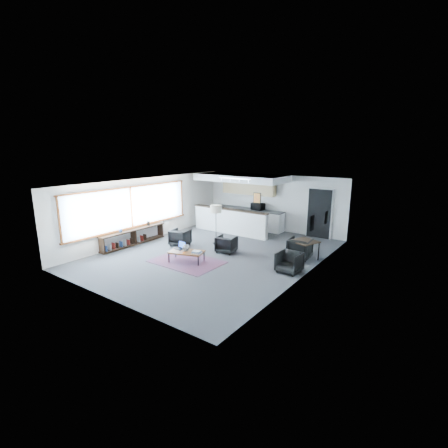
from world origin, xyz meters
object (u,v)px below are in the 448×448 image
Objects in this scene: laptop at (181,247)px; dining_chair_near at (289,263)px; book_stack at (197,252)px; microwave at (258,206)px; dining_table at (304,243)px; dining_chair_far at (300,249)px; floor_lamp at (216,210)px; coffee_table at (187,252)px; armchair_left at (180,237)px; ceramic_pot at (186,248)px; armchair_right at (227,243)px.

dining_chair_near is (3.60, 1.06, -0.14)m from laptop.
microwave is at bearing 98.16° from book_stack.
dining_table and dining_chair_far have the same top height.
dining_chair_far is (3.47, 0.30, -1.04)m from floor_lamp.
coffee_table is 1.82× the size of armchair_left.
floor_lamp is at bearing -0.58° from dining_chair_far.
coffee_table is 2.58m from floor_lamp.
coffee_table is at bearing 128.21° from armchair_left.
coffee_table is 5.35× the size of ceramic_pot.
coffee_table is 1.72m from armchair_right.
coffee_table is at bearing -157.32° from dining_chair_near.
book_stack is 0.51× the size of armchair_right.
floor_lamp reaches higher than laptop.
laptop is 0.23× the size of floor_lamp.
ceramic_pot reaches higher than dining_chair_near.
floor_lamp reaches higher than dining_table.
book_stack is 0.58× the size of dining_chair_near.
book_stack reaches higher than coffee_table.
ceramic_pot is 0.34× the size of armchair_left.
book_stack is 0.50× the size of armchair_left.
coffee_table is 1.97m from armchair_left.
microwave is (0.15, 3.08, -0.25)m from floor_lamp.
book_stack is at bearing -68.11° from floor_lamp.
armchair_left is 2.03m from armchair_right.
laptop is 1.77m from armchair_right.
microwave is (-3.58, 4.22, 0.83)m from dining_chair_near.
book_stack is 1.62m from armchair_right.
coffee_table is at bearing -175.95° from book_stack.
armchair_left is 0.70× the size of dining_table.
microwave is at bearing 141.06° from dining_table.
dining_chair_far reaches higher than book_stack.
dining_table is at bearing -34.66° from microwave.
dining_chair_far is at bearing -35.62° from microwave.
dining_table is (3.14, 2.58, 0.26)m from coffee_table.
microwave is at bearing 75.31° from coffee_table.
armchair_right reaches higher than ceramic_pot.
laptop is 0.50× the size of armchair_left.
ceramic_pot is at bearing -165.44° from coffee_table.
armchair_right is at bearing -33.93° from floor_lamp.
microwave is at bearing -87.01° from armchair_right.
dining_chair_far is at bearing -168.38° from armchair_right.
coffee_table is 5.46m from microwave.
coffee_table is 3.97m from dining_chair_far.
coffee_table is at bearing -78.06° from floor_lamp.
armchair_left is at bearing 138.96° from ceramic_pot.
dining_chair_near is 1.03× the size of microwave.
dining_table is 0.32m from dining_chair_far.
floor_lamp is at bearing 97.16° from laptop.
coffee_table is at bearing -82.11° from microwave.
ceramic_pot is 1.74m from armchair_right.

